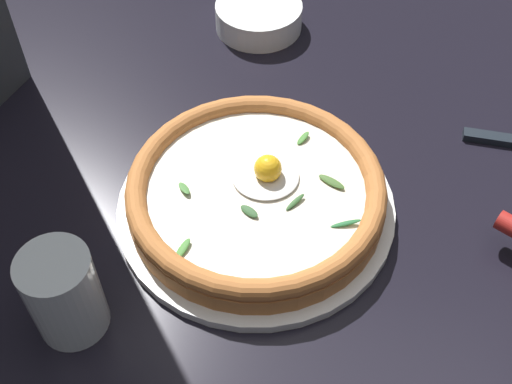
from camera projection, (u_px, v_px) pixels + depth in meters
name	position (u px, v px, depth m)	size (l,w,h in m)	color
ground_plane	(281.00, 193.00, 0.80)	(2.40, 2.40, 0.03)	black
pizza_plate	(256.00, 206.00, 0.76)	(0.32, 0.32, 0.01)	white
pizza	(256.00, 191.00, 0.74)	(0.29, 0.29, 0.06)	#C1763B
side_bowl	(259.00, 16.00, 0.97)	(0.13, 0.13, 0.04)	white
drinking_glass	(66.00, 298.00, 0.63)	(0.07, 0.07, 0.11)	silver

